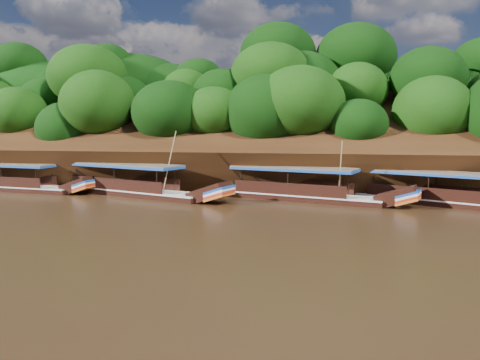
{
  "coord_description": "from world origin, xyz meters",
  "views": [
    {
      "loc": [
        2.63,
        -29.3,
        5.83
      ],
      "look_at": [
        -4.59,
        7.0,
        1.64
      ],
      "focal_mm": 35.0,
      "sensor_mm": 36.0,
      "label": 1
    }
  ],
  "objects_px": {
    "boat_0": "(454,199)",
    "boat_1": "(312,193)",
    "boat_2": "(139,189)",
    "boat_3": "(23,185)"
  },
  "relations": [
    {
      "from": "boat_2",
      "to": "boat_3",
      "type": "relative_size",
      "value": 1.19
    },
    {
      "from": "boat_1",
      "to": "boat_3",
      "type": "bearing_deg",
      "value": -165.0
    },
    {
      "from": "boat_1",
      "to": "boat_2",
      "type": "height_order",
      "value": "boat_2"
    },
    {
      "from": "boat_1",
      "to": "boat_0",
      "type": "bearing_deg",
      "value": 13.03
    },
    {
      "from": "boat_0",
      "to": "boat_1",
      "type": "distance_m",
      "value": 10.49
    },
    {
      "from": "boat_2",
      "to": "boat_1",
      "type": "bearing_deg",
      "value": 20.58
    },
    {
      "from": "boat_0",
      "to": "boat_2",
      "type": "bearing_deg",
      "value": -154.55
    },
    {
      "from": "boat_0",
      "to": "boat_1",
      "type": "relative_size",
      "value": 0.96
    },
    {
      "from": "boat_0",
      "to": "boat_2",
      "type": "relative_size",
      "value": 0.87
    },
    {
      "from": "boat_1",
      "to": "boat_2",
      "type": "relative_size",
      "value": 0.91
    }
  ]
}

